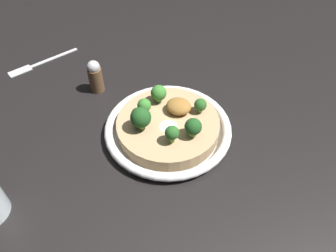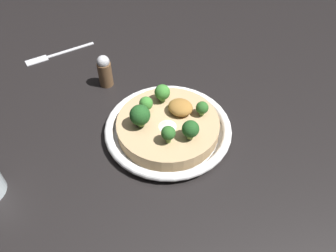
{
  "view_description": "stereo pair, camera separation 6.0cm",
  "coord_description": "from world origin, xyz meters",
  "px_view_note": "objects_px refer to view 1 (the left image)",
  "views": [
    {
      "loc": [
        -0.17,
        0.44,
        0.52
      ],
      "look_at": [
        0.0,
        0.0,
        0.02
      ],
      "focal_mm": 35.0,
      "sensor_mm": 36.0,
      "label": 1
    },
    {
      "loc": [
        -0.23,
        0.41,
        0.52
      ],
      "look_at": [
        0.0,
        0.0,
        0.02
      ],
      "focal_mm": 35.0,
      "sensor_mm": 36.0,
      "label": 2
    }
  ],
  "objects_px": {
    "broccoli_front_left": "(200,105)",
    "pepper_shaker": "(95,76)",
    "broccoli_back_left": "(193,127)",
    "fork_utensil": "(37,64)",
    "broccoli_back": "(172,133)",
    "broccoli_front": "(159,93)",
    "broccoli_front_right": "(144,106)",
    "risotto_bowl": "(168,128)",
    "broccoli_back_right": "(141,118)"
  },
  "relations": [
    {
      "from": "broccoli_front_left",
      "to": "pepper_shaker",
      "type": "height_order",
      "value": "pepper_shaker"
    },
    {
      "from": "broccoli_back_left",
      "to": "fork_utensil",
      "type": "distance_m",
      "value": 0.49
    },
    {
      "from": "broccoli_front_left",
      "to": "broccoli_back",
      "type": "xyz_separation_m",
      "value": [
        0.02,
        0.1,
        0.01
      ]
    },
    {
      "from": "broccoli_back_left",
      "to": "broccoli_front",
      "type": "relative_size",
      "value": 1.03
    },
    {
      "from": "broccoli_front",
      "to": "broccoli_front_right",
      "type": "xyz_separation_m",
      "value": [
        0.01,
        0.04,
        -0.0
      ]
    },
    {
      "from": "broccoli_back",
      "to": "pepper_shaker",
      "type": "relative_size",
      "value": 0.47
    },
    {
      "from": "risotto_bowl",
      "to": "broccoli_back_right",
      "type": "bearing_deg",
      "value": 41.01
    },
    {
      "from": "pepper_shaker",
      "to": "broccoli_front",
      "type": "bearing_deg",
      "value": 173.26
    },
    {
      "from": "broccoli_front_left",
      "to": "broccoli_front_right",
      "type": "relative_size",
      "value": 0.94
    },
    {
      "from": "risotto_bowl",
      "to": "pepper_shaker",
      "type": "relative_size",
      "value": 3.24
    },
    {
      "from": "broccoli_front_left",
      "to": "broccoli_front",
      "type": "height_order",
      "value": "broccoli_front"
    },
    {
      "from": "risotto_bowl",
      "to": "broccoli_front_right",
      "type": "distance_m",
      "value": 0.07
    },
    {
      "from": "broccoli_front_left",
      "to": "fork_utensil",
      "type": "bearing_deg",
      "value": -5.58
    },
    {
      "from": "broccoli_front_right",
      "to": "broccoli_back",
      "type": "bearing_deg",
      "value": 146.95
    },
    {
      "from": "risotto_bowl",
      "to": "broccoli_back",
      "type": "relative_size",
      "value": 6.86
    },
    {
      "from": "broccoli_front_right",
      "to": "pepper_shaker",
      "type": "distance_m",
      "value": 0.17
    },
    {
      "from": "broccoli_front_left",
      "to": "broccoli_back",
      "type": "relative_size",
      "value": 0.84
    },
    {
      "from": "broccoli_front_left",
      "to": "pepper_shaker",
      "type": "distance_m",
      "value": 0.27
    },
    {
      "from": "fork_utensil",
      "to": "pepper_shaker",
      "type": "height_order",
      "value": "pepper_shaker"
    },
    {
      "from": "broccoli_front_left",
      "to": "fork_utensil",
      "type": "distance_m",
      "value": 0.47
    },
    {
      "from": "broccoli_back_left",
      "to": "broccoli_front_left",
      "type": "distance_m",
      "value": 0.07
    },
    {
      "from": "risotto_bowl",
      "to": "broccoli_front",
      "type": "relative_size",
      "value": 6.55
    },
    {
      "from": "risotto_bowl",
      "to": "broccoli_front_left",
      "type": "distance_m",
      "value": 0.08
    },
    {
      "from": "broccoli_front",
      "to": "broccoli_front_right",
      "type": "bearing_deg",
      "value": 71.88
    },
    {
      "from": "broccoli_back_left",
      "to": "broccoli_back_right",
      "type": "distance_m",
      "value": 0.1
    },
    {
      "from": "broccoli_back_left",
      "to": "broccoli_front",
      "type": "xyz_separation_m",
      "value": [
        0.1,
        -0.07,
        -0.0
      ]
    },
    {
      "from": "broccoli_back_left",
      "to": "broccoli_back",
      "type": "height_order",
      "value": "broccoli_back_left"
    },
    {
      "from": "broccoli_front_left",
      "to": "broccoli_back_left",
      "type": "bearing_deg",
      "value": 96.2
    },
    {
      "from": "broccoli_back_right",
      "to": "broccoli_back",
      "type": "height_order",
      "value": "broccoli_back_right"
    },
    {
      "from": "broccoli_front_left",
      "to": "broccoli_front",
      "type": "distance_m",
      "value": 0.09
    },
    {
      "from": "broccoli_back_right",
      "to": "pepper_shaker",
      "type": "xyz_separation_m",
      "value": [
        0.17,
        -0.11,
        -0.02
      ]
    },
    {
      "from": "broccoli_back_right",
      "to": "broccoli_front_left",
      "type": "height_order",
      "value": "broccoli_back_right"
    },
    {
      "from": "risotto_bowl",
      "to": "broccoli_front",
      "type": "bearing_deg",
      "value": -50.03
    },
    {
      "from": "broccoli_front_right",
      "to": "pepper_shaker",
      "type": "bearing_deg",
      "value": -22.12
    },
    {
      "from": "broccoli_front",
      "to": "fork_utensil",
      "type": "distance_m",
      "value": 0.38
    },
    {
      "from": "risotto_bowl",
      "to": "pepper_shaker",
      "type": "height_order",
      "value": "pepper_shaker"
    },
    {
      "from": "risotto_bowl",
      "to": "fork_utensil",
      "type": "bearing_deg",
      "value": -13.18
    },
    {
      "from": "broccoli_back_right",
      "to": "broccoli_front_right",
      "type": "distance_m",
      "value": 0.05
    },
    {
      "from": "broccoli_back_right",
      "to": "fork_utensil",
      "type": "xyz_separation_m",
      "value": [
        0.37,
        -0.13,
        -0.06
      ]
    },
    {
      "from": "broccoli_front",
      "to": "pepper_shaker",
      "type": "distance_m",
      "value": 0.17
    },
    {
      "from": "broccoli_back_left",
      "to": "broccoli_front_right",
      "type": "height_order",
      "value": "broccoli_back_left"
    },
    {
      "from": "broccoli_front_left",
      "to": "pepper_shaker",
      "type": "xyz_separation_m",
      "value": [
        0.26,
        -0.02,
        -0.01
      ]
    },
    {
      "from": "broccoli_back_right",
      "to": "broccoli_front",
      "type": "relative_size",
      "value": 1.23
    },
    {
      "from": "broccoli_back_left",
      "to": "broccoli_back",
      "type": "bearing_deg",
      "value": 42.97
    },
    {
      "from": "broccoli_back",
      "to": "fork_utensil",
      "type": "height_order",
      "value": "broccoli_back"
    },
    {
      "from": "risotto_bowl",
      "to": "broccoli_back",
      "type": "bearing_deg",
      "value": 119.74
    },
    {
      "from": "risotto_bowl",
      "to": "broccoli_back_left",
      "type": "relative_size",
      "value": 6.38
    },
    {
      "from": "broccoli_back",
      "to": "fork_utensil",
      "type": "distance_m",
      "value": 0.47
    },
    {
      "from": "broccoli_back_right",
      "to": "fork_utensil",
      "type": "bearing_deg",
      "value": -19.88
    },
    {
      "from": "broccoli_back_right",
      "to": "broccoli_front_left",
      "type": "bearing_deg",
      "value": -136.93
    }
  ]
}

